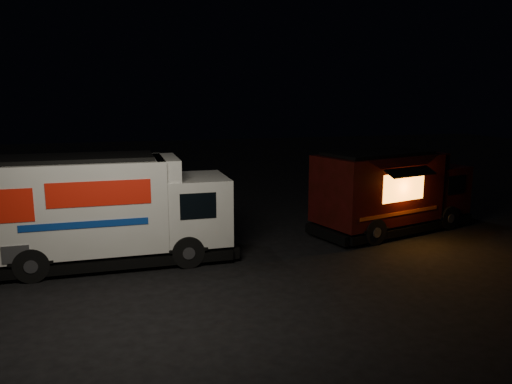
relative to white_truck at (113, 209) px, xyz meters
name	(u,v)px	position (x,y,z in m)	size (l,w,h in m)	color
ground	(193,266)	(2.06, -0.98, -1.52)	(80.00, 80.00, 0.00)	black
white_truck	(113,209)	(0.00, 0.00, 0.00)	(6.72, 2.29, 3.05)	silver
red_truck	(393,191)	(9.33, 0.94, -0.12)	(6.02, 2.21, 2.80)	#3A0A0A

